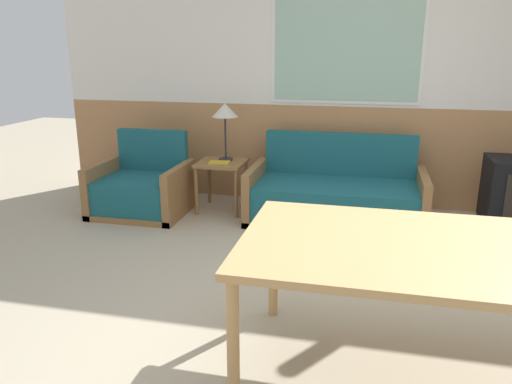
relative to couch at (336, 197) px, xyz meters
name	(u,v)px	position (x,y,z in m)	size (l,w,h in m)	color
ground_plane	(367,328)	(0.36, -2.00, -0.25)	(16.00, 16.00, 0.00)	#B2A58C
wall_back	(378,80)	(0.34, 0.63, 1.12)	(7.20, 0.09, 2.70)	#AD7A4C
couch	(336,197)	(0.00, 0.00, 0.00)	(1.73, 0.87, 0.84)	olive
armchair	(142,190)	(-2.01, -0.20, 0.00)	(0.94, 0.79, 0.84)	olive
side_table	(222,171)	(-1.22, 0.07, 0.19)	(0.49, 0.49, 0.53)	olive
table_lamp	(225,112)	(-1.19, 0.15, 0.80)	(0.27, 0.27, 0.61)	#262628
book_stack	(219,162)	(-1.22, -0.01, 0.30)	(0.23, 0.15, 0.02)	gold
dining_table	(455,259)	(0.74, -2.45, 0.46)	(2.12, 1.08, 0.76)	tan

